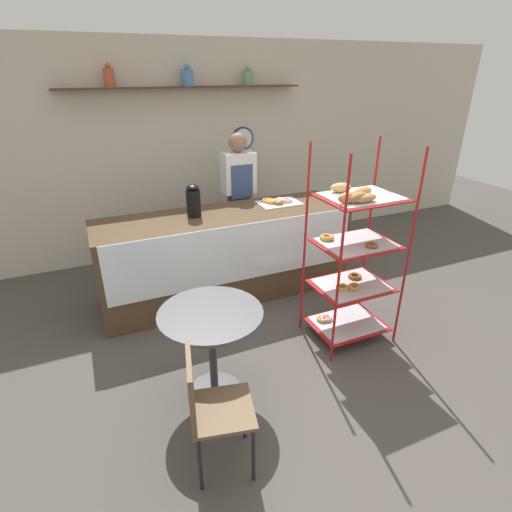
{
  "coord_description": "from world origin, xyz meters",
  "views": [
    {
      "loc": [
        -1.31,
        -2.53,
        2.34
      ],
      "look_at": [
        0.0,
        0.44,
        0.81
      ],
      "focal_mm": 28.0,
      "sensor_mm": 36.0,
      "label": 1
    }
  ],
  "objects_px": {
    "cafe_chair": "(208,403)",
    "coffee_carafe": "(193,201)",
    "pastry_rack": "(353,255)",
    "cafe_table": "(212,333)",
    "person_worker": "(239,197)",
    "donut_tray_counter": "(278,202)"
  },
  "relations": [
    {
      "from": "pastry_rack",
      "to": "donut_tray_counter",
      "type": "height_order",
      "value": "pastry_rack"
    },
    {
      "from": "cafe_table",
      "to": "donut_tray_counter",
      "type": "height_order",
      "value": "donut_tray_counter"
    },
    {
      "from": "cafe_table",
      "to": "cafe_chair",
      "type": "distance_m",
      "value": 0.64
    },
    {
      "from": "coffee_carafe",
      "to": "pastry_rack",
      "type": "bearing_deg",
      "value": -49.79
    },
    {
      "from": "coffee_carafe",
      "to": "person_worker",
      "type": "bearing_deg",
      "value": 38.1
    },
    {
      "from": "cafe_table",
      "to": "coffee_carafe",
      "type": "xyz_separation_m",
      "value": [
        0.32,
        1.48,
        0.55
      ]
    },
    {
      "from": "cafe_chair",
      "to": "coffee_carafe",
      "type": "height_order",
      "value": "coffee_carafe"
    },
    {
      "from": "cafe_table",
      "to": "cafe_chair",
      "type": "xyz_separation_m",
      "value": [
        -0.22,
        -0.6,
        -0.04
      ]
    },
    {
      "from": "coffee_carafe",
      "to": "donut_tray_counter",
      "type": "height_order",
      "value": "coffee_carafe"
    },
    {
      "from": "person_worker",
      "to": "cafe_chair",
      "type": "height_order",
      "value": "person_worker"
    },
    {
      "from": "pastry_rack",
      "to": "coffee_carafe",
      "type": "distance_m",
      "value": 1.68
    },
    {
      "from": "cafe_table",
      "to": "donut_tray_counter",
      "type": "distance_m",
      "value": 2.05
    },
    {
      "from": "pastry_rack",
      "to": "cafe_table",
      "type": "distance_m",
      "value": 1.43
    },
    {
      "from": "pastry_rack",
      "to": "person_worker",
      "type": "bearing_deg",
      "value": 101.04
    },
    {
      "from": "pastry_rack",
      "to": "cafe_chair",
      "type": "height_order",
      "value": "pastry_rack"
    },
    {
      "from": "coffee_carafe",
      "to": "cafe_table",
      "type": "bearing_deg",
      "value": -102.0
    },
    {
      "from": "donut_tray_counter",
      "to": "cafe_table",
      "type": "bearing_deg",
      "value": -130.37
    },
    {
      "from": "cafe_chair",
      "to": "coffee_carafe",
      "type": "bearing_deg",
      "value": -1.86
    },
    {
      "from": "coffee_carafe",
      "to": "donut_tray_counter",
      "type": "xyz_separation_m",
      "value": [
        0.99,
        0.05,
        -0.14
      ]
    },
    {
      "from": "cafe_table",
      "to": "pastry_rack",
      "type": "bearing_deg",
      "value": 8.88
    },
    {
      "from": "pastry_rack",
      "to": "donut_tray_counter",
      "type": "bearing_deg",
      "value": 93.71
    },
    {
      "from": "cafe_table",
      "to": "donut_tray_counter",
      "type": "xyz_separation_m",
      "value": [
        1.3,
        1.53,
        0.41
      ]
    }
  ]
}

